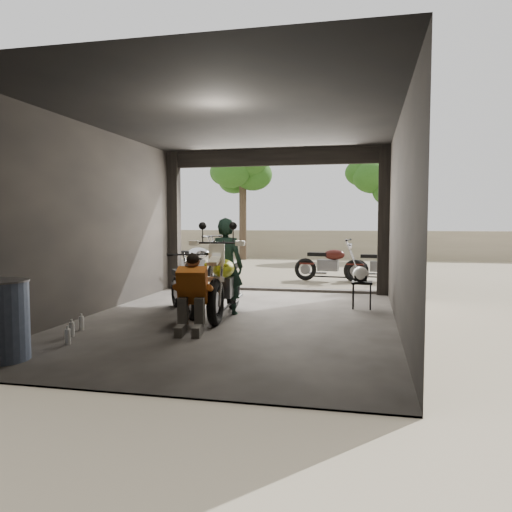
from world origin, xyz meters
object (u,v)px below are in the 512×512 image
at_px(mechanic, 191,295).
at_px(sign_post, 407,229).
at_px(helmet, 361,274).
at_px(outside_bike_a, 194,260).
at_px(outside_bike_c, 382,262).
at_px(left_bike, 183,283).
at_px(stool, 362,286).
at_px(oil_drum, 2,322).
at_px(main_bike, 225,278).
at_px(rider, 226,267).
at_px(outside_bike_b, 330,260).

distance_m(mechanic, sign_post, 6.71).
bearing_deg(helmet, outside_bike_a, 130.31).
xyz_separation_m(outside_bike_c, helmet, (-0.50, -4.43, 0.12)).
relative_size(mechanic, sign_post, 0.51).
distance_m(outside_bike_c, mechanic, 7.47).
relative_size(left_bike, stool, 3.14).
relative_size(left_bike, oil_drum, 1.73).
bearing_deg(mechanic, oil_drum, -141.52).
distance_m(main_bike, left_bike, 0.82).
xyz_separation_m(rider, sign_post, (3.26, 4.25, 0.59)).
distance_m(outside_bike_a, mechanic, 5.50).
distance_m(outside_bike_b, outside_bike_c, 1.38).
relative_size(left_bike, sign_post, 0.75).
relative_size(main_bike, mechanic, 1.79).
bearing_deg(outside_bike_b, left_bike, 164.81).
xyz_separation_m(left_bike, outside_bike_b, (2.14, 5.21, 0.03)).
relative_size(main_bike, outside_bike_c, 1.26).
relative_size(main_bike, rider, 1.19).
relative_size(mechanic, stool, 2.16).
bearing_deg(left_bike, outside_bike_a, 74.35).
xyz_separation_m(main_bike, sign_post, (3.22, 4.47, 0.77)).
height_order(outside_bike_a, mechanic, outside_bike_a).
xyz_separation_m(main_bike, outside_bike_a, (-1.92, 3.90, -0.03)).
bearing_deg(outside_bike_b, stool, -160.87).
height_order(outside_bike_b, rider, rider).
xyz_separation_m(mechanic, stool, (2.35, 2.54, -0.11)).
distance_m(oil_drum, sign_post, 9.10).
relative_size(outside_bike_b, oil_drum, 1.81).
xyz_separation_m(main_bike, mechanic, (-0.13, -1.29, -0.11)).
bearing_deg(outside_bike_c, left_bike, 155.39).
height_order(stool, oil_drum, oil_drum).
height_order(main_bike, oil_drum, main_bike).
height_order(mechanic, helmet, mechanic).
relative_size(oil_drum, sign_post, 0.43).
bearing_deg(helmet, left_bike, -177.15).
bearing_deg(mechanic, main_bike, 74.63).
distance_m(left_bike, rider, 0.81).
bearing_deg(main_bike, stool, 24.83).
height_order(left_bike, outside_bike_b, outside_bike_b).
height_order(rider, oil_drum, rider).
bearing_deg(sign_post, helmet, -106.67).
xyz_separation_m(outside_bike_c, stool, (-0.48, -4.38, -0.09)).
xyz_separation_m(outside_bike_b, sign_post, (1.87, -0.90, 0.86)).
height_order(main_bike, outside_bike_c, main_bike).
bearing_deg(helmet, outside_bike_b, 85.12).
xyz_separation_m(rider, mechanic, (-0.08, -1.50, -0.28)).
relative_size(rider, stool, 3.25).
distance_m(main_bike, stool, 2.56).
distance_m(main_bike, oil_drum, 3.56).
distance_m(rider, helmet, 2.45).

